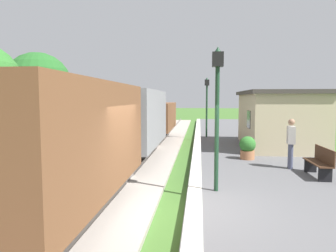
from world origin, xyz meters
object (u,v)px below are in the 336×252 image
Objects in this scene: freight_train at (125,125)px; lamp_post_far at (207,96)px; station_hut at (278,119)px; bench_near_hut at (320,162)px; lamp_post_near at (217,93)px; potted_planter at (247,147)px; tree_trackside_far at (38,86)px; person_waiting at (291,142)px; bench_down_platform at (258,129)px.

lamp_post_far reaches higher than freight_train.
station_hut is 3.87× the size of bench_near_hut.
bench_near_hut is (-0.21, -6.09, -0.93)m from station_hut.
freight_train is 5.24× the size of lamp_post_near.
potted_planter is (4.81, 0.49, -0.88)m from freight_train.
potted_planter is at bearing -25.52° from tree_trackside_far.
lamp_post_far is at bearing 101.68° from potted_planter.
person_waiting is at bearing -28.94° from tree_trackside_far.
bench_near_hut is at bearing -55.96° from potted_planter.
bench_down_platform is 0.41× the size of lamp_post_far.
bench_near_hut is 1.64× the size of potted_planter.
freight_train is at bearing -149.91° from station_hut.
lamp_post_near reaches higher than bench_down_platform.
person_waiting is 0.32× the size of tree_trackside_far.
person_waiting is (-0.57, 1.10, 0.46)m from bench_near_hut.
station_hut reaches higher than bench_down_platform.
potted_planter reaches higher than bench_near_hut.
lamp_post_far reaches higher than station_hut.
tree_trackside_far reaches higher than lamp_post_near.
lamp_post_near reaches higher than bench_near_hut.
lamp_post_near reaches higher than station_hut.
freight_train is 9.25m from tree_trackside_far.
freight_train is at bearing -41.63° from tree_trackside_far.
bench_near_hut is 1.00× the size of bench_down_platform.
person_waiting is (-0.57, -9.19, 0.46)m from bench_down_platform.
tree_trackside_far reaches higher than potted_planter.
tree_trackside_far is at bearing -21.59° from person_waiting.
freight_train is 6.13m from person_waiting.
freight_train is 7.86m from station_hut.
potted_planter is 13.12m from tree_trackside_far.
lamp_post_far is (-2.67, 8.61, 1.62)m from person_waiting.
bench_down_platform is 12.67m from lamp_post_near.
bench_near_hut is at bearing -18.06° from freight_train.
lamp_post_near and lamp_post_far have the same top height.
person_waiting is at bearing -72.75° from lamp_post_far.
freight_train is 12.93× the size of bench_down_platform.
bench_down_platform is at bearing 50.98° from freight_train.
person_waiting is 9.16m from lamp_post_far.
bench_near_hut is at bearing -71.51° from lamp_post_far.
station_hut reaches higher than person_waiting.
tree_trackside_far reaches higher than bench_down_platform.
freight_train is at bearing 130.39° from lamp_post_near.
person_waiting is at bearing 47.15° from lamp_post_near.
person_waiting is 0.46× the size of lamp_post_far.
freight_train is 12.93× the size of bench_near_hut.
potted_planter is (-1.79, -7.64, 0.00)m from bench_down_platform.
freight_train reaches higher than person_waiting.
bench_near_hut is 10.44m from lamp_post_far.
station_hut is at bearing -87.18° from bench_down_platform.
lamp_post_near is (-2.67, -2.88, 1.62)m from person_waiting.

